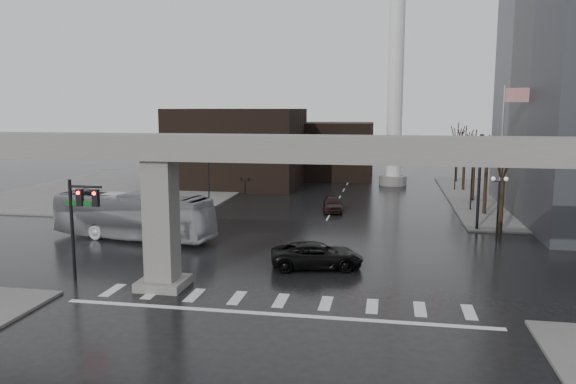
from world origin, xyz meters
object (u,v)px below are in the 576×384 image
far_car (333,204)px  city_bus (133,216)px  pickup_truck (317,255)px  signal_mast_arm (432,160)px

far_car → city_bus: bearing=-141.6°
pickup_truck → far_car: 19.85m
signal_mast_arm → far_car: size_ratio=2.66×
city_bus → signal_mast_arm: bearing=-61.1°
signal_mast_arm → city_bus: (-23.01, -7.83, -4.00)m
city_bus → far_car: bearing=-34.5°
pickup_truck → city_bus: 16.11m
signal_mast_arm → pickup_truck: bearing=-120.7°
signal_mast_arm → city_bus: 24.63m
signal_mast_arm → pickup_truck: size_ratio=2.06×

